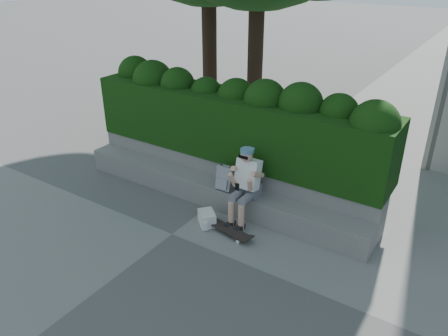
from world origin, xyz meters
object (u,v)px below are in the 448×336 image
Objects in this scene: backpack_plaid at (225,178)px; backpack_ground at (207,218)px; person at (246,183)px; skateboard at (228,230)px.

backpack_plaid reaches higher than backpack_ground.
backpack_plaid is at bearing 170.39° from person.
person is 3.15× the size of backpack_plaid.
person reaches higher than skateboard.
backpack_ground is (-0.47, 0.04, 0.04)m from skateboard.
backpack_plaid is at bearing 136.94° from skateboard.
backpack_ground is at bearing -93.29° from backpack_plaid.
backpack_plaid is (-0.48, 0.08, -0.08)m from person.
backpack_ground is at bearing -135.43° from person.
skateboard is 0.47m from backpack_ground.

